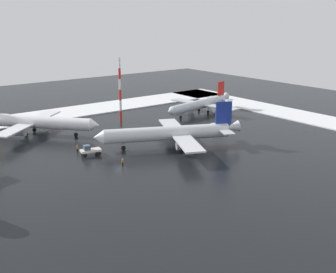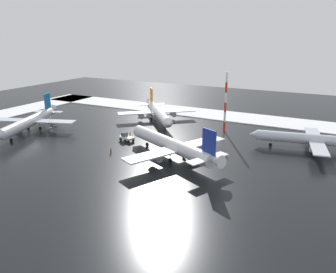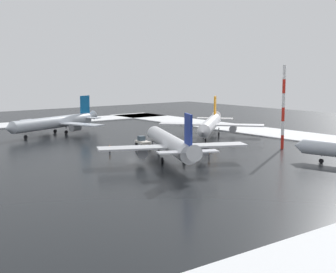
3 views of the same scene
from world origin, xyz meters
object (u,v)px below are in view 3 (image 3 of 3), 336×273
Objects in this scene: airplane_distant_tail at (55,122)px; ground_crew_near_tug at (110,148)px; airplane_foreground_jet at (171,143)px; airplane_parked_portside at (210,124)px; ground_crew_beside_wing at (209,153)px; antenna_mast at (283,107)px; pushback_tug at (143,141)px; ground_crew_mid_apron at (153,141)px.

airplane_distant_tail is 36.19m from ground_crew_near_tug.
ground_crew_near_tug is at bearing 40.04° from airplane_foreground_jet.
airplane_parked_portside is (-30.67, -30.73, 0.02)m from airplane_distant_tail.
airplane_foreground_jet is 8.93m from ground_crew_beside_wing.
airplane_foreground_jet reaches higher than airplane_distant_tail.
antenna_mast is at bearing 46.60° from airplane_parked_portside.
ground_crew_beside_wing is (-2.59, -8.15, -2.57)m from airplane_foreground_jet.
pushback_tug is (-2.88, 24.67, -2.13)m from airplane_parked_portside.
ground_crew_near_tug and ground_crew_beside_wing have the same top height.
ground_crew_beside_wing and ground_crew_mid_apron have the same top height.
ground_crew_near_tug is 14.86m from ground_crew_mid_apron.
airplane_distant_tail is at bearing 25.01° from airplane_foreground_jet.
ground_crew_beside_wing is at bearing 5.55° from airplane_parked_portside.
ground_crew_near_tug is 40.66m from antenna_mast.
antenna_mast is (-20.34, -34.12, 8.66)m from ground_crew_near_tug.
ground_crew_beside_wing is 23.40m from antenna_mast.
ground_crew_mid_apron is at bearing 119.52° from ground_crew_beside_wing.
antenna_mast is (-25.50, 1.12, 6.21)m from airplane_parked_portside.
antenna_mast reaches higher than ground_crew_near_tug.
airplane_foreground_jet is at bearing 82.15° from antenna_mast.
airplane_distant_tail reaches higher than ground_crew_mid_apron.
ground_crew_beside_wing is at bearing -82.38° from airplane_foreground_jet.
airplane_parked_portside is at bearing -126.03° from ground_crew_mid_apron.
pushback_tug is at bearing -34.21° from airplane_parked_portside.
antenna_mast reaches higher than airplane_distant_tail.
airplane_foreground_jet is at bearing 69.93° from airplane_distant_tail.
airplane_foreground_jet is at bearing -6.24° from airplane_parked_portside.
ground_crew_beside_wing is at bearing -164.30° from pushback_tug.
pushback_tug is 2.88× the size of ground_crew_mid_apron.
pushback_tug is at bearing -11.20° from ground_crew_near_tug.
airplane_foreground_jet is 19.68m from pushback_tug.
airplane_foreground_jet is 1.19× the size of airplane_parked_portside.
ground_crew_beside_wing is (-18.82, -12.43, 0.00)m from ground_crew_near_tug.
pushback_tug is at bearing 66.60° from ground_crew_mid_apron.
airplane_parked_portside is 16.62× the size of ground_crew_mid_apron.
airplane_distant_tail reaches higher than ground_crew_near_tug.
airplane_foreground_jet is at bearing 112.06° from ground_crew_mid_apron.
antenna_mast reaches higher than pushback_tug.
pushback_tug is 10.82m from ground_crew_near_tug.
antenna_mast is at bearing 97.98° from airplane_distant_tail.
antenna_mast reaches higher than ground_crew_mid_apron.
pushback_tug is 21.18m from ground_crew_beside_wing.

